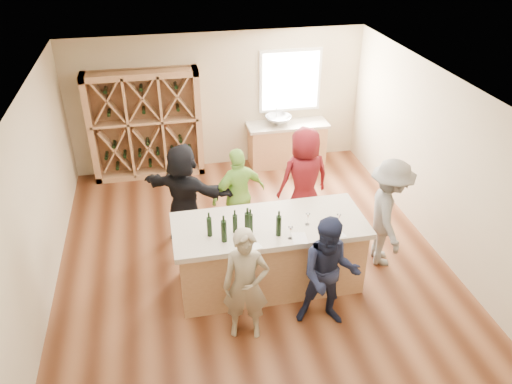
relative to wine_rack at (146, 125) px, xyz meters
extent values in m
cube|color=brown|center=(1.50, -3.27, -1.15)|extent=(6.00, 7.00, 0.10)
cube|color=white|center=(1.50, -3.27, 1.75)|extent=(6.00, 7.00, 0.10)
cube|color=#C1B08C|center=(1.50, 0.28, 0.30)|extent=(6.00, 0.10, 2.80)
cube|color=#C1B08C|center=(-1.55, -3.27, 0.30)|extent=(0.10, 7.00, 2.80)
cube|color=#C1B08C|center=(4.55, -3.27, 0.30)|extent=(0.10, 7.00, 2.80)
cube|color=white|center=(3.00, 0.20, 0.65)|extent=(1.30, 0.06, 1.30)
cube|color=white|center=(3.00, 0.17, 0.65)|extent=(1.18, 0.01, 1.18)
cube|color=tan|center=(0.00, 0.00, 0.00)|extent=(2.20, 0.45, 2.20)
cube|color=tan|center=(2.90, -0.07, -0.67)|extent=(1.60, 0.58, 0.86)
cube|color=#BDB09B|center=(2.90, -0.07, -0.21)|extent=(1.70, 0.62, 0.06)
imported|color=silver|center=(2.70, -0.07, -0.09)|extent=(0.54, 0.54, 0.19)
cylinder|color=silver|center=(2.70, 0.11, -0.03)|extent=(0.02, 0.02, 0.30)
cube|color=tan|center=(1.64, -3.83, -0.60)|extent=(2.60, 1.00, 1.00)
cube|color=#BDB09B|center=(1.64, -3.83, -0.06)|extent=(2.72, 1.12, 0.08)
cylinder|color=black|center=(0.78, -3.95, 0.12)|extent=(0.07, 0.07, 0.28)
cylinder|color=black|center=(0.95, -4.12, 0.14)|extent=(0.10, 0.10, 0.32)
cylinder|color=black|center=(1.13, -3.94, 0.12)|extent=(0.08, 0.08, 0.27)
cylinder|color=black|center=(1.29, -4.01, 0.14)|extent=(0.11, 0.11, 0.33)
cylinder|color=black|center=(1.33, -4.00, 0.13)|extent=(0.09, 0.09, 0.29)
cone|color=white|center=(1.82, -4.24, 0.07)|extent=(0.08, 0.08, 0.18)
cone|color=white|center=(2.31, -4.27, 0.07)|extent=(0.06, 0.06, 0.17)
cone|color=white|center=(2.14, -3.97, 0.07)|extent=(0.08, 0.08, 0.17)
cone|color=white|center=(2.56, -4.06, 0.06)|extent=(0.06, 0.06, 0.16)
cube|color=white|center=(1.28, -4.26, -0.02)|extent=(0.28, 0.33, 0.00)
cube|color=white|center=(1.95, -4.26, -0.02)|extent=(0.23, 0.29, 0.00)
cube|color=white|center=(2.45, -4.24, -0.02)|extent=(0.27, 0.32, 0.00)
imported|color=gray|center=(1.12, -4.73, -0.29)|extent=(0.67, 0.55, 1.62)
imported|color=#191E38|center=(2.22, -4.74, -0.28)|extent=(0.88, 0.63, 1.64)
imported|color=slate|center=(3.52, -3.66, -0.22)|extent=(0.78, 1.23, 1.76)
imported|color=#8CC64C|center=(1.42, -2.54, -0.28)|extent=(1.07, 0.78, 1.63)
imported|color=#590F14|center=(2.56, -2.43, -0.18)|extent=(0.97, 0.71, 1.83)
imported|color=black|center=(0.55, -2.41, -0.24)|extent=(1.66, 1.33, 1.72)
cylinder|color=black|center=(1.69, -4.13, 0.13)|extent=(0.07, 0.07, 0.30)
camera|label=1|loc=(0.28, -9.44, 3.91)|focal=35.00mm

